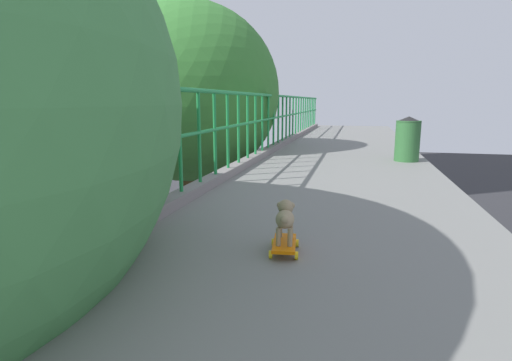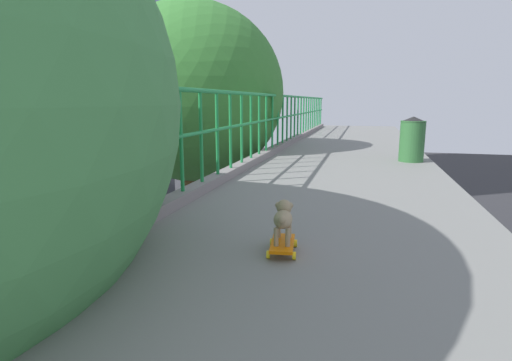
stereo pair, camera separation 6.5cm
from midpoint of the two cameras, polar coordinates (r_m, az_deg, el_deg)
The scene contains 9 objects.
green_railing at distance 2.82m, azimuth -30.84°, elevation -7.97°, with size 0.20×34.01×1.28m.
car_blue_fifth at distance 15.02m, azimuth -16.09°, elevation -15.16°, with size 1.97×4.48×1.32m.
car_grey_sixth at distance 20.18m, azimuth -19.76°, elevation -8.38°, with size 1.79×4.35×1.42m.
car_black_seventh at distance 21.86m, azimuth -5.63°, elevation -6.21°, with size 1.90×4.58×1.48m.
city_bus at distance 32.62m, azimuth -5.79°, elevation 1.54°, with size 2.67×11.42×3.17m.
roadside_tree_mid at distance 10.24m, azimuth -9.64°, elevation 11.40°, with size 4.40×4.40×9.47m.
toy_skateboard at distance 3.13m, azimuth 3.39°, elevation -8.87°, with size 0.25×0.43×0.08m.
small_dog at distance 3.10m, azimuth 3.49°, elevation -5.11°, with size 0.17×0.36×0.30m.
litter_bin at distance 8.30m, azimuth 20.19°, elevation 5.54°, with size 0.46×0.46×0.85m.
Camera 1 is at (1.66, -1.87, 7.13)m, focal length 28.66 mm.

